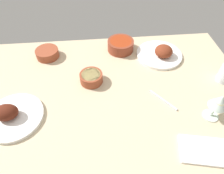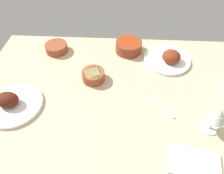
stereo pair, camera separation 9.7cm
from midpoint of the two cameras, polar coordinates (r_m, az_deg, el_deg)
The scene contains 9 objects.
dining_table at distance 99.62cm, azimuth 2.77°, elevation -1.69°, with size 140.00×90.00×4.00cm, color #C6B28E.
plate_center_main at distance 99.06cm, azimuth -24.84°, elevation -4.45°, with size 25.90×25.90×8.15cm.
plate_far_side at distance 118.07cm, azimuth 18.50°, elevation 7.87°, with size 26.69×26.69×8.07cm.
bowl_pasta at distance 101.08cm, azimuth -2.77°, elevation 3.28°, with size 11.74×11.74×5.21cm.
bowl_potatoes at distance 122.96cm, azimuth -13.82°, elevation 11.12°, with size 13.13×13.13×4.86cm.
bowl_sauce at distance 120.01cm, azimuth 7.26°, elevation 11.69°, with size 15.72×15.72×6.49cm.
wine_glass at distance 89.57cm, azimuth 31.44°, elevation -7.32°, with size 7.60×7.60×14.00cm.
folded_napkin at distance 85.93cm, azimuth 26.25°, elevation -19.70°, with size 18.69×11.87×1.20cm, color white.
fork_loose at distance 95.31cm, azimuth 17.18°, elevation -5.52°, with size 16.04×0.90×0.80cm, color silver.
Camera 2 is at (-3.49, 64.59, 77.92)cm, focal length 31.18 mm.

